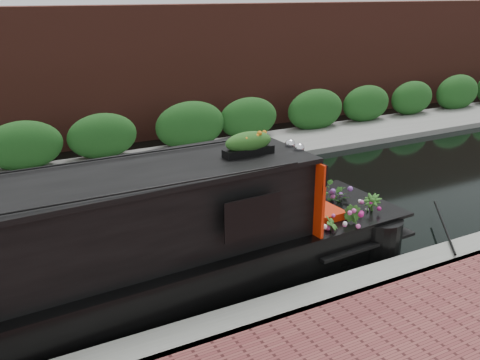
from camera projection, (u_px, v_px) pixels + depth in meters
name	position (u px, v px, depth m)	size (l,w,h in m)	color
ground	(183.00, 233.00, 10.26)	(80.00, 80.00, 0.00)	black
near_bank_coping	(274.00, 321.00, 7.52)	(40.00, 0.60, 0.50)	gray
far_bank_path	(120.00, 171.00, 13.74)	(40.00, 2.40, 0.34)	gray
far_hedge	(111.00, 162.00, 14.49)	(40.00, 1.10, 2.80)	#1A4818
far_brick_wall	(92.00, 144.00, 16.23)	(40.00, 1.00, 8.00)	#50241B
narrowboat	(58.00, 273.00, 7.27)	(11.19, 2.46, 2.60)	black
rope_fender	(387.00, 227.00, 10.17)	(0.29, 0.29, 0.32)	brown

